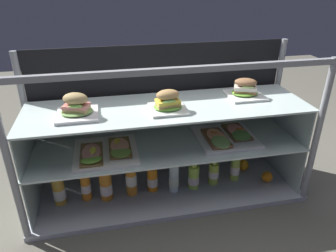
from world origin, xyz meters
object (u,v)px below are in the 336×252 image
Objects in this scene: juice_bottle_front_fourth at (152,179)px; orange_fruit_near_left_post at (267,177)px; open_sandwich_tray_far_left at (106,152)px; juice_bottle_back_center at (86,187)px; juice_bottle_front_middle at (194,176)px; juice_bottle_front_second at (174,177)px; open_sandwich_tray_right_of_center at (226,136)px; plated_roll_sandwich_far_left at (168,103)px; juice_bottle_front_right_end at (131,178)px; juice_bottle_near_post at (235,167)px; plated_roll_sandwich_near_left_corner at (245,90)px; plated_roll_sandwich_far_right at (77,108)px; juice_bottle_tucked_behind at (106,185)px; juice_bottle_back_right at (213,172)px; juice_bottle_back_left at (59,190)px; orange_fruit_beside_bottles at (243,165)px.

juice_bottle_front_fourth is 2.95× the size of orange_fruit_near_left_post.
open_sandwich_tray_far_left reaches higher than juice_bottle_front_fourth.
juice_bottle_back_center is 0.99× the size of juice_bottle_front_middle.
juice_bottle_front_second is at bearing -2.93° from juice_bottle_back_center.
orange_fruit_near_left_post is at bearing -9.68° from open_sandwich_tray_right_of_center.
plated_roll_sandwich_far_left reaches higher than juice_bottle_front_right_end.
open_sandwich_tray_right_of_center is (0.70, 0.03, 0.00)m from open_sandwich_tray_far_left.
plated_roll_sandwich_near_left_corner is at bearing 56.99° from juice_bottle_near_post.
juice_bottle_front_fourth is (0.38, 0.04, -0.51)m from plated_roll_sandwich_far_right.
juice_bottle_front_fourth is 0.13m from juice_bottle_front_second.
plated_roll_sandwich_far_right is at bearing -173.43° from juice_bottle_front_fourth.
open_sandwich_tray_right_of_center is at bearing 0.49° from juice_bottle_tucked_behind.
plated_roll_sandwich_far_left is 0.90× the size of juice_bottle_front_middle.
juice_bottle_tucked_behind is (0.10, 0.02, -0.50)m from plated_roll_sandwich_far_right.
juice_bottle_near_post is (0.15, 0.01, 0.01)m from juice_bottle_back_right.
plated_roll_sandwich_far_left is 0.52m from juice_bottle_front_fourth.
plated_roll_sandwich_far_left is 0.85× the size of juice_bottle_back_left.
juice_bottle_back_right is (0.51, 0.00, -0.03)m from juice_bottle_front_right_end.
orange_fruit_near_left_post is at bearing -3.13° from juice_bottle_back_center.
plated_roll_sandwich_far_left is 0.92× the size of plated_roll_sandwich_near_left_corner.
plated_roll_sandwich_far_left reaches higher than juice_bottle_back_right.
open_sandwich_tray_far_left is (-0.34, 0.01, -0.26)m from plated_roll_sandwich_far_left.
plated_roll_sandwich_far_left is at bearing -14.41° from juice_bottle_front_right_end.
juice_bottle_front_middle is (0.64, -0.02, -0.01)m from juice_bottle_back_center.
juice_bottle_front_middle reaches higher than juice_bottle_front_fourth.
juice_bottle_front_right_end reaches higher than orange_fruit_beside_bottles.
plated_roll_sandwich_near_left_corner is 0.87× the size of juice_bottle_near_post.
juice_bottle_tucked_behind is 3.26× the size of orange_fruit_beside_bottles.
juice_bottle_front_middle is 0.89× the size of juice_bottle_near_post.
juice_bottle_front_second is 3.22× the size of orange_fruit_beside_bottles.
plated_roll_sandwich_near_left_corner reaches higher than juice_bottle_near_post.
plated_roll_sandwich_near_left_corner reaches higher than juice_bottle_front_right_end.
open_sandwich_tray_right_of_center reaches higher than juice_bottle_back_right.
plated_roll_sandwich_far_left is 0.45m from open_sandwich_tray_right_of_center.
orange_fruit_near_left_post is at bearing -4.74° from juice_bottle_front_middle.
plated_roll_sandwich_far_left is at bearing 179.72° from orange_fruit_near_left_post.
orange_fruit_beside_bottles reaches higher than orange_fruit_near_left_post.
open_sandwich_tray_far_left reaches higher than juice_bottle_front_second.
juice_bottle_front_fourth is 0.84× the size of juice_bottle_front_second.
juice_bottle_back_left is (-1.10, -0.05, -0.50)m from plated_roll_sandwich_near_left_corner.
open_sandwich_tray_right_of_center is 0.39m from juice_bottle_front_second.
plated_roll_sandwich_far_left is 0.50m from juice_bottle_front_second.
juice_bottle_back_right is (0.92, 0.01, -0.01)m from juice_bottle_back_left.
orange_fruit_beside_bottles is at bearing 13.27° from juice_bottle_front_second.
plated_roll_sandwich_near_left_corner is 0.29m from open_sandwich_tray_right_of_center.
open_sandwich_tray_far_left is at bearing -2.93° from plated_roll_sandwich_far_right.
open_sandwich_tray_right_of_center is at bearing -0.87° from juice_bottle_front_right_end.
plated_roll_sandwich_far_right is 0.51m from juice_bottle_back_center.
juice_bottle_back_left is at bearing -175.09° from orange_fruit_beside_bottles.
plated_roll_sandwich_far_right is 1.16m from orange_fruit_beside_bottles.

